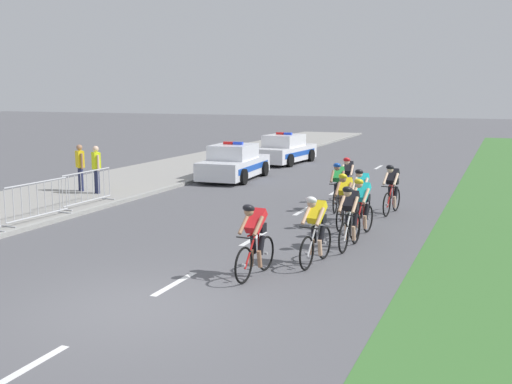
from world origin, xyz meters
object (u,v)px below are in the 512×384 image
cyclist_fourth (362,206)px  spectator_closest (96,166)px  cyclist_seventh (361,194)px  cyclist_second (316,229)px  crowd_barrier_rear (87,188)px  spectator_middle (80,164)px  crowd_barrier_middle (38,201)px  cyclist_lead (255,239)px  cyclist_ninth (348,179)px  police_car_second (285,150)px  cyclist_fifth (345,199)px  cyclist_eighth (338,186)px  cyclist_sixth (392,188)px  police_car_nearest (234,163)px  cyclist_third (350,216)px

cyclist_fourth → spectator_closest: size_ratio=1.03×
cyclist_fourth → cyclist_seventh: size_ratio=1.00×
cyclist_second → crowd_barrier_rear: size_ratio=0.74×
spectator_middle → crowd_barrier_middle: bearing=-65.3°
cyclist_lead → cyclist_fourth: same height
cyclist_lead → spectator_closest: 11.06m
cyclist_ninth → crowd_barrier_rear: cyclist_ninth is taller
cyclist_lead → police_car_second: (-6.09, 18.87, -0.11)m
spectator_closest → police_car_second: bearing=77.6°
cyclist_ninth → spectator_middle: (-9.28, -2.10, 0.30)m
spectator_middle → cyclist_fifth: bearing=-10.4°
cyclist_seventh → cyclist_eighth: same height
spectator_middle → spectator_closest: bearing=-14.3°
spectator_closest → cyclist_sixth: bearing=4.5°
spectator_closest → spectator_middle: 0.90m
police_car_second → cyclist_seventh: bearing=-61.7°
crowd_barrier_middle → cyclist_fifth: bearing=18.9°
cyclist_fifth → cyclist_seventh: same height
cyclist_sixth → crowd_barrier_rear: size_ratio=0.74×
cyclist_eighth → spectator_closest: 8.55m
cyclist_sixth → crowd_barrier_rear: cyclist_sixth is taller
police_car_second → spectator_closest: bearing=-102.4°
cyclist_ninth → crowd_barrier_rear: size_ratio=0.74×
cyclist_eighth → spectator_closest: (-8.52, -0.69, 0.30)m
cyclist_lead → spectator_middle: bearing=144.2°
police_car_second → spectator_closest: (-2.68, -12.14, 0.40)m
police_car_nearest → cyclist_sixth: bearing=-33.8°
cyclist_seventh → spectator_middle: 10.42m
cyclist_eighth → spectator_middle: size_ratio=1.03×
spectator_middle → cyclist_ninth: bearing=12.7°
cyclist_third → police_car_nearest: size_ratio=0.38×
crowd_barrier_rear → crowd_barrier_middle: bearing=-85.8°
cyclist_seventh → crowd_barrier_middle: (-8.26, -3.84, -0.14)m
cyclist_lead → cyclist_fourth: size_ratio=1.00×
cyclist_fifth → crowd_barrier_rear: 8.24m
cyclist_third → spectator_closest: (-9.98, 3.79, 0.30)m
cyclist_eighth → police_car_nearest: police_car_nearest is taller
cyclist_seventh → police_car_second: police_car_second is taller
cyclist_third → cyclist_ninth: 6.31m
cyclist_fourth → cyclist_ninth: (-1.54, 4.75, 0.00)m
police_car_nearest → police_car_second: bearing=90.0°
cyclist_seventh → police_car_second: 14.43m
cyclist_lead → spectator_closest: size_ratio=1.03×
cyclist_third → crowd_barrier_rear: bearing=168.4°
cyclist_ninth → crowd_barrier_rear: bearing=-149.8°
cyclist_second → cyclist_fifth: same height
crowd_barrier_middle → spectator_middle: (-2.13, 4.62, 0.44)m
cyclist_lead → police_car_nearest: bearing=115.9°
cyclist_second → cyclist_seventh: size_ratio=1.00×
spectator_closest → cyclist_fourth: bearing=-13.8°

